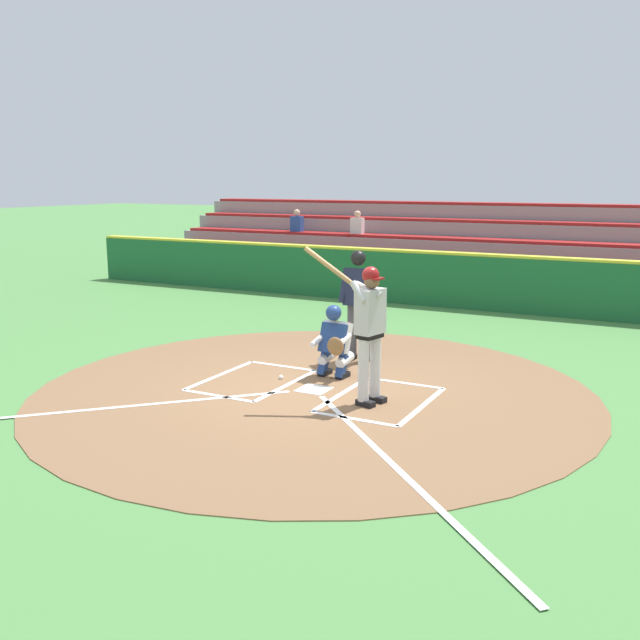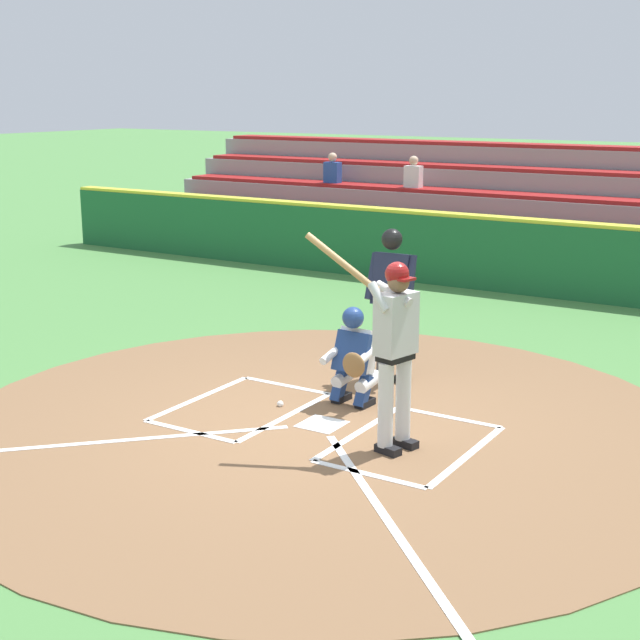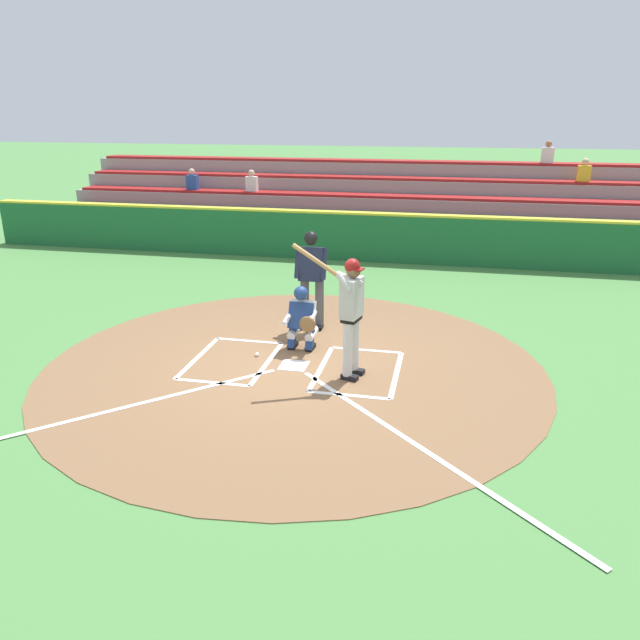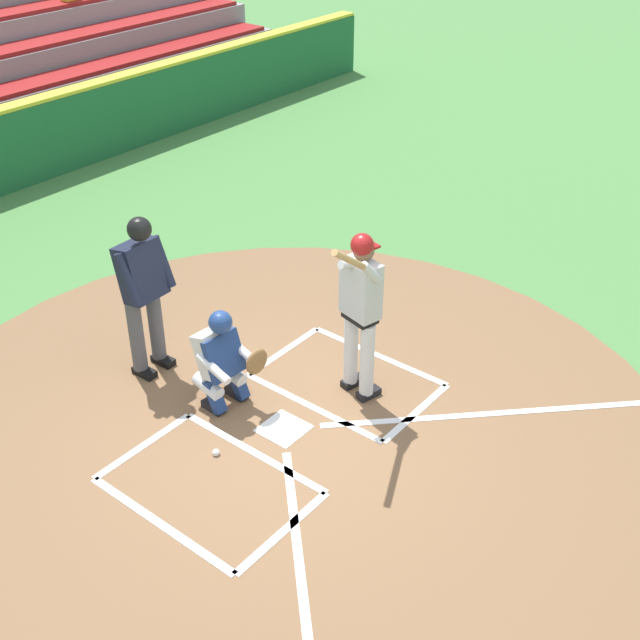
{
  "view_description": "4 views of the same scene",
  "coord_description": "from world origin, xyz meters",
  "px_view_note": "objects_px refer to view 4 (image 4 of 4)",
  "views": [
    {
      "loc": [
        -4.59,
        8.63,
        2.99
      ],
      "look_at": [
        0.19,
        -0.56,
        0.92
      ],
      "focal_mm": 39.6,
      "sensor_mm": 36.0,
      "label": 1
    },
    {
      "loc": [
        -4.83,
        7.84,
        3.41
      ],
      "look_at": [
        0.35,
        -0.54,
        0.99
      ],
      "focal_mm": 52.03,
      "sensor_mm": 36.0,
      "label": 2
    },
    {
      "loc": [
        -2.34,
        8.89,
        3.95
      ],
      "look_at": [
        -0.43,
        -0.02,
        0.81
      ],
      "focal_mm": 34.7,
      "sensor_mm": 36.0,
      "label": 3
    },
    {
      "loc": [
        4.79,
        4.29,
        5.32
      ],
      "look_at": [
        -0.51,
        0.06,
        1.07
      ],
      "focal_mm": 46.26,
      "sensor_mm": 36.0,
      "label": 4
    }
  ],
  "objects_px": {
    "catcher": "(223,356)",
    "plate_umpire": "(143,285)",
    "baseball": "(216,453)",
    "batter": "(360,305)"
  },
  "relations": [
    {
      "from": "catcher",
      "to": "plate_umpire",
      "type": "distance_m",
      "value": 1.16
    },
    {
      "from": "baseball",
      "to": "batter",
      "type": "bearing_deg",
      "value": 163.82
    },
    {
      "from": "batter",
      "to": "baseball",
      "type": "relative_size",
      "value": 28.76
    },
    {
      "from": "plate_umpire",
      "to": "batter",
      "type": "bearing_deg",
      "value": 117.64
    },
    {
      "from": "batter",
      "to": "plate_umpire",
      "type": "bearing_deg",
      "value": -62.36
    },
    {
      "from": "batter",
      "to": "catcher",
      "type": "xyz_separation_m",
      "value": [
        0.99,
        -0.98,
        -0.51
      ]
    },
    {
      "from": "batter",
      "to": "plate_umpire",
      "type": "relative_size",
      "value": 1.14
    },
    {
      "from": "plate_umpire",
      "to": "baseball",
      "type": "distance_m",
      "value": 1.96
    },
    {
      "from": "batter",
      "to": "catcher",
      "type": "height_order",
      "value": "batter"
    },
    {
      "from": "catcher",
      "to": "plate_umpire",
      "type": "height_order",
      "value": "plate_umpire"
    }
  ]
}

